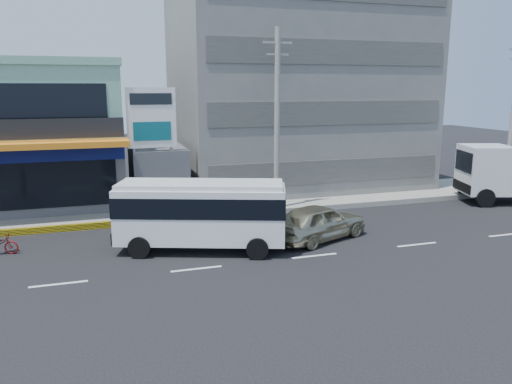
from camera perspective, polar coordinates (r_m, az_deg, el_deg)
ground at (r=19.70m, az=-6.82°, el=-8.73°), size 120.00×120.00×0.00m
sidewalk at (r=29.66m, az=-0.88°, el=-1.28°), size 70.00×5.00×0.30m
shop_building at (r=32.54m, az=-25.98°, el=5.56°), size 12.40×11.70×8.00m
concrete_building at (r=35.74m, az=4.31°, el=12.01°), size 16.00×12.00×14.00m
gap_structure at (r=30.76m, az=-11.21°, el=2.01°), size 3.00×6.00×3.50m
satellite_dish at (r=29.52m, az=-11.12°, el=5.18°), size 1.50×1.50×0.15m
billboard at (r=27.56m, az=-11.83°, el=7.52°), size 2.60×0.18×6.90m
utility_pole_near at (r=27.26m, az=2.42°, el=8.18°), size 1.60×0.30×10.00m
minibus at (r=21.36m, az=-6.28°, el=-2.06°), size 7.50×4.55×2.99m
sedan at (r=23.13m, az=7.19°, el=-3.40°), size 5.36×3.75×1.69m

